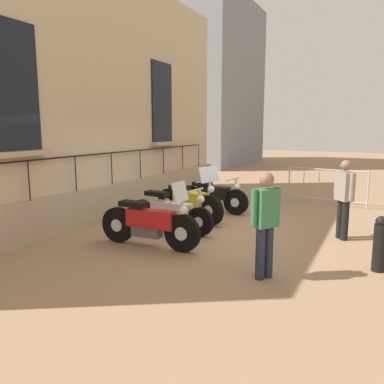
# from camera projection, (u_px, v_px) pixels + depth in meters

# --- Properties ---
(ground_plane) EXTENTS (60.00, 60.00, 0.00)m
(ground_plane) POSITION_uv_depth(u_px,v_px,m) (196.00, 227.00, 8.73)
(ground_plane) COLOR #9E7A5B
(building_facade) EXTENTS (0.82, 11.89, 6.12)m
(building_facade) POSITION_uv_depth(u_px,v_px,m) (96.00, 98.00, 9.44)
(building_facade) COLOR #C6B28E
(building_facade) RESTS_ON ground_plane
(motorcycle_red) EXTENTS (2.10, 0.56, 1.28)m
(motorcycle_red) POSITION_uv_depth(u_px,v_px,m) (150.00, 224.00, 7.24)
(motorcycle_red) COLOR black
(motorcycle_red) RESTS_ON ground_plane
(motorcycle_white) EXTENTS (2.15, 0.60, 0.98)m
(motorcycle_white) POSITION_uv_depth(u_px,v_px,m) (170.00, 213.00, 8.38)
(motorcycle_white) COLOR black
(motorcycle_white) RESTS_ON ground_plane
(motorcycle_yellow) EXTENTS (2.02, 0.92, 1.35)m
(motorcycle_yellow) POSITION_uv_depth(u_px,v_px,m) (189.00, 202.00, 9.27)
(motorcycle_yellow) COLOR black
(motorcycle_yellow) RESTS_ON ground_plane
(motorcycle_black) EXTENTS (2.05, 0.72, 0.94)m
(motorcycle_black) POSITION_uv_depth(u_px,v_px,m) (212.00, 196.00, 10.26)
(motorcycle_black) COLOR black
(motorcycle_black) RESTS_ON ground_plane
(crowd_barrier) EXTENTS (2.27, 0.41, 1.05)m
(crowd_barrier) POSITION_uv_depth(u_px,v_px,m) (326.00, 185.00, 11.22)
(crowd_barrier) COLOR #B7B7BF
(crowd_barrier) RESTS_ON ground_plane
(bollard) EXTENTS (0.20, 0.20, 0.88)m
(bollard) POSITION_uv_depth(u_px,v_px,m) (380.00, 244.00, 6.01)
(bollard) COLOR black
(bollard) RESTS_ON ground_plane
(pedestrian_standing) EXTENTS (0.38, 0.46, 1.59)m
(pedestrian_standing) POSITION_uv_depth(u_px,v_px,m) (265.00, 220.00, 5.66)
(pedestrian_standing) COLOR #23283D
(pedestrian_standing) RESTS_ON ground_plane
(pedestrian_walking) EXTENTS (0.40, 0.43, 1.59)m
(pedestrian_walking) POSITION_uv_depth(u_px,v_px,m) (344.00, 195.00, 7.68)
(pedestrian_walking) COLOR black
(pedestrian_walking) RESTS_ON ground_plane
(distant_building) EXTENTS (4.81, 7.47, 9.46)m
(distant_building) POSITION_uv_depth(u_px,v_px,m) (208.00, 85.00, 23.36)
(distant_building) COLOR gray
(distant_building) RESTS_ON ground_plane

